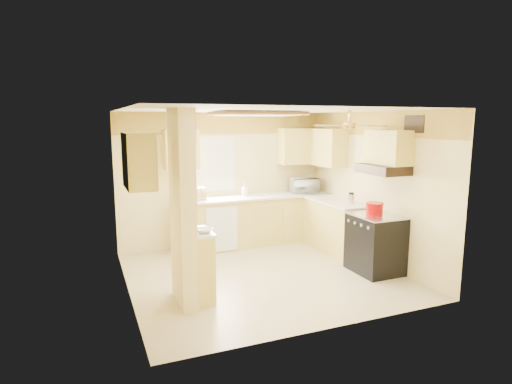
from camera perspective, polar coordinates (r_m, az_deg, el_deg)
name	(u,v)px	position (r m, az deg, el deg)	size (l,w,h in m)	color
floor	(263,274)	(6.74, 0.96, -10.91)	(4.00, 4.00, 0.00)	tan
ceiling	(264,110)	(6.32, 1.02, 10.86)	(4.00, 4.00, 0.00)	white
wall_back	(224,179)	(8.17, -4.28, 1.74)	(4.00, 4.00, 0.00)	beige
wall_front	(332,222)	(4.76, 10.07, -4.00)	(4.00, 4.00, 0.00)	beige
wall_left	(125,205)	(5.93, -17.08, -1.62)	(3.80, 3.80, 0.00)	beige
wall_right	(373,187)	(7.42, 15.32, 0.64)	(3.80, 3.80, 0.00)	beige
wallpaper_border	(224,123)	(8.08, -4.33, 9.12)	(4.00, 0.02, 0.40)	#FFDF4B
partition_column	(183,209)	(5.49, -9.76, -2.20)	(0.20, 0.70, 2.50)	beige
partition_ledge	(201,267)	(5.75, -7.37, -9.87)	(0.25, 0.55, 0.90)	#D9C55B
ledge_top	(200,232)	(5.61, -7.47, -5.34)	(0.28, 0.58, 0.04)	silver
lower_cabinets_back	(254,221)	(8.21, -0.23, -3.88)	(3.00, 0.60, 0.90)	#D9C55B
lower_cabinets_right	(336,227)	(7.89, 10.68, -4.61)	(0.60, 1.40, 0.90)	#D9C55B
countertop_back	(254,197)	(8.10, -0.21, -0.67)	(3.04, 0.64, 0.04)	silver
countertop_right	(337,202)	(7.78, 10.72, -1.26)	(0.64, 1.44, 0.04)	silver
dishwasher_panel	(222,229)	(7.68, -4.56, -5.01)	(0.58, 0.02, 0.80)	white
window	(211,164)	(8.05, -5.97, 3.74)	(0.92, 0.02, 1.02)	white
upper_cab_back_left	(181,149)	(7.72, -9.96, 5.64)	(0.60, 0.35, 0.70)	#D9C55B
upper_cab_back_right	(301,146)	(8.56, 6.01, 6.10)	(0.90, 0.35, 0.70)	#D9C55B
upper_cab_right	(326,147)	(8.29, 9.26, 5.92)	(0.35, 1.00, 0.70)	#D9C55B
upper_cab_left_wall	(139,161)	(5.62, -15.35, 4.06)	(0.35, 0.75, 0.70)	#D9C55B
upper_cab_over_stove	(388,147)	(6.81, 17.23, 5.71)	(0.35, 0.76, 0.52)	#D9C55B
stove	(375,243)	(6.97, 15.63, -6.60)	(0.68, 0.77, 0.92)	black
range_hood	(383,169)	(6.79, 16.54, 2.93)	(0.50, 0.76, 0.14)	black
poster_menu	(190,161)	(5.42, -8.79, 4.10)	(0.02, 0.42, 0.57)	black
poster_nashville	(191,212)	(5.52, -8.62, -2.62)	(0.02, 0.42, 0.57)	black
ceiling_light_panel	(257,114)	(6.82, 0.12, 10.39)	(1.35, 0.95, 0.06)	brown
ceiling_fan	(349,125)	(6.19, 12.29, 8.69)	(1.15, 1.15, 0.26)	gold
vent_grate	(414,124)	(6.64, 20.35, 8.49)	(0.02, 0.40, 0.25)	black
microwave	(304,185)	(8.52, 6.47, 0.88)	(0.51, 0.35, 0.28)	white
bowl	(204,231)	(5.50, -6.93, -5.12)	(0.23, 0.23, 0.06)	white
dutch_oven	(374,208)	(6.87, 15.52, -2.12)	(0.28, 0.28, 0.18)	#A20203
kettle	(351,199)	(7.48, 12.57, -0.87)	(0.13, 0.13, 0.20)	silver
dish_rack	(195,195)	(7.77, -8.17, -0.45)	(0.40, 0.31, 0.22)	tan
utensil_crock	(245,191)	(8.11, -1.48, 0.08)	(0.13, 0.13, 0.25)	white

